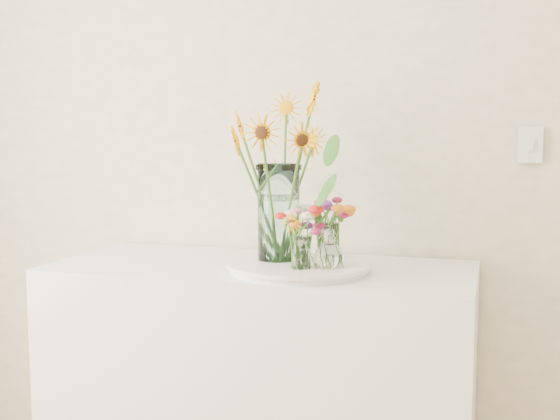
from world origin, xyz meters
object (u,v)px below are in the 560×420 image
object	(u,v)px
tray	(299,268)
counter	(261,395)
small_vase_c	(328,241)
small_vase_a	(301,253)
small_vase_b	(329,248)
mason_jar	(279,212)

from	to	relation	value
tray	counter	bearing A→B (deg)	155.17
tray	small_vase_c	distance (m)	0.15
small_vase_a	small_vase_b	distance (m)	0.09
counter	small_vase_b	distance (m)	0.61
counter	small_vase_a	world-z (taller)	small_vase_a
mason_jar	small_vase_b	distance (m)	0.22
small_vase_a	small_vase_c	xyz separation A→B (m)	(0.04, 0.20, 0.01)
mason_jar	small_vase_c	distance (m)	0.19
counter	small_vase_c	world-z (taller)	small_vase_c
small_vase_c	counter	bearing A→B (deg)	-170.82
small_vase_a	small_vase_c	size ratio (longest dim) A/B	0.84
counter	small_vase_c	xyz separation A→B (m)	(0.22, 0.04, 0.54)
small_vase_a	tray	bearing A→B (deg)	108.99
counter	small_vase_c	bearing A→B (deg)	9.18
counter	tray	world-z (taller)	tray
counter	tray	distance (m)	0.49
small_vase_b	small_vase_c	world-z (taller)	small_vase_b
mason_jar	tray	bearing A→B (deg)	-22.65
small_vase_a	small_vase_c	distance (m)	0.20
tray	mason_jar	size ratio (longest dim) A/B	1.38
tray	mason_jar	distance (m)	0.19
small_vase_a	small_vase_b	xyz separation A→B (m)	(0.08, 0.05, 0.01)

